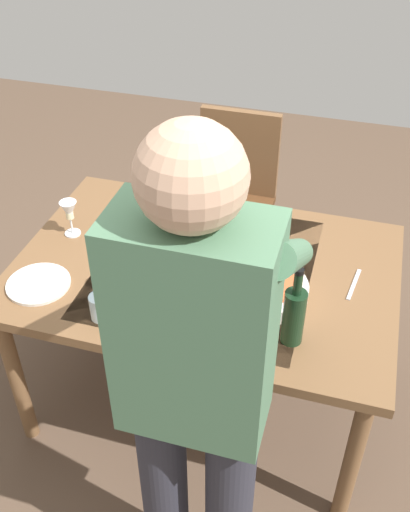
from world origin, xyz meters
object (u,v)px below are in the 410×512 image
object	(u,v)px
person_server	(197,387)
serving_bowl_pasta	(266,289)
wine_glass_left	(69,212)
water_cup_far_left	(113,279)
chair_near	(234,190)
water_cup_near_right	(217,337)
wine_bottle	(294,315)
dinner_plate_near	(230,247)
dining_table	(205,281)
water_cup_near_left	(100,307)
dinner_plate_far	(38,284)

from	to	relation	value
person_server	serving_bowl_pasta	bearing A→B (deg)	-94.88
wine_glass_left	water_cup_far_left	bearing A→B (deg)	137.55
chair_near	water_cup_near_right	world-z (taller)	chair_near
wine_bottle	wine_glass_left	bearing A→B (deg)	-19.51
wine_bottle	serving_bowl_pasta	xyz separation A→B (m)	(0.12, -0.18, -0.08)
chair_near	water_cup_near_right	bearing A→B (deg)	101.40
wine_glass_left	dinner_plate_near	bearing A→B (deg)	-172.21
dining_table	wine_glass_left	bearing A→B (deg)	-5.17
water_cup_near_left	serving_bowl_pasta	xyz separation A→B (m)	(-0.51, -0.26, -0.01)
person_server	serving_bowl_pasta	distance (m)	0.68
water_cup_far_left	dinner_plate_near	distance (m)	0.49
dining_table	serving_bowl_pasta	size ratio (longest dim) A/B	4.73
chair_near	wine_glass_left	distance (m)	0.98
wine_bottle	serving_bowl_pasta	distance (m)	0.24
wine_glass_left	water_cup_near_right	size ratio (longest dim) A/B	1.71
water_cup_near_left	dinner_plate_near	world-z (taller)	water_cup_near_left
person_server	dinner_plate_near	distance (m)	0.92
person_server	water_cup_near_left	xyz separation A→B (m)	(0.46, -0.38, -0.19)
chair_near	dinner_plate_far	world-z (taller)	chair_near
serving_bowl_pasta	dinner_plate_far	world-z (taller)	serving_bowl_pasta
dinner_plate_near	water_cup_far_left	bearing A→B (deg)	46.70
dinner_plate_far	dining_table	bearing A→B (deg)	-153.67
water_cup_far_left	water_cup_near_right	bearing A→B (deg)	159.00
water_cup_near_right	serving_bowl_pasta	distance (m)	0.30
person_server	chair_near	bearing A→B (deg)	-79.64
water_cup_near_left	serving_bowl_pasta	size ratio (longest dim) A/B	0.31
wine_bottle	dinner_plate_near	size ratio (longest dim) A/B	1.29
wine_bottle	water_cup_near_left	world-z (taller)	wine_bottle
water_cup_near_right	wine_bottle	bearing A→B (deg)	-155.67
person_server	water_cup_far_left	size ratio (longest dim) A/B	15.89
person_server	wine_glass_left	xyz separation A→B (m)	(0.76, -0.79, -0.13)
wine_glass_left	water_cup_near_left	world-z (taller)	wine_glass_left
wine_bottle	water_cup_far_left	distance (m)	0.65
wine_glass_left	water_cup_near_right	distance (m)	0.84
water_cup_far_left	dining_table	bearing A→B (deg)	-141.35
wine_glass_left	dinner_plate_near	size ratio (longest dim) A/B	0.66
dinner_plate_far	serving_bowl_pasta	bearing A→B (deg)	-167.76
wine_bottle	dinner_plate_far	bearing A→B (deg)	-0.74
dinner_plate_near	wine_bottle	bearing A→B (deg)	126.48
water_cup_near_left	water_cup_far_left	xyz separation A→B (m)	(0.01, -0.14, 0.01)
dining_table	serving_bowl_pasta	world-z (taller)	serving_bowl_pasta
wine_glass_left	dining_table	bearing A→B (deg)	174.83
dining_table	water_cup_near_left	distance (m)	0.46
person_server	wine_glass_left	world-z (taller)	person_server
dining_table	person_server	bearing A→B (deg)	104.71
chair_near	dinner_plate_near	xyz separation A→B (m)	(-0.16, 0.72, 0.20)
person_server	water_cup_near_right	size ratio (longest dim) A/B	19.15
wine_glass_left	chair_near	bearing A→B (deg)	-120.15
wine_bottle	water_cup_near_left	xyz separation A→B (m)	(0.63, 0.08, -0.06)
person_server	dinner_plate_near	xyz separation A→B (m)	(0.13, -0.88, -0.23)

